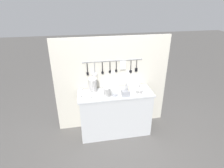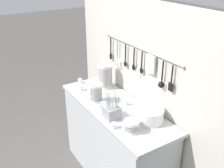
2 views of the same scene
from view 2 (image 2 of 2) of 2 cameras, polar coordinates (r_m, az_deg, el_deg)
counter at (r=2.68m, az=0.67°, el=-12.67°), size 1.34×0.49×0.86m
back_wall at (r=2.57m, az=6.03°, el=-2.20°), size 2.14×0.11×1.80m
bowl_stack_wide_centre at (r=2.08m, az=4.28°, el=-9.12°), size 0.12×0.12×0.10m
bowl_stack_nested_right at (r=2.73m, az=-1.49°, el=1.75°), size 0.15×0.15×0.26m
bowl_stack_short_front at (r=2.48m, az=-3.47°, el=-1.93°), size 0.12×0.12×0.18m
plate_stack at (r=2.22m, az=8.03°, el=-6.61°), size 0.25×0.25×0.12m
steel_mixing_bowl at (r=2.42m, az=-1.57°, el=-4.64°), size 0.10×0.10×0.03m
cutlery_caddy at (r=2.24m, az=-0.05°, el=-6.13°), size 0.13×0.13×0.26m
cup_back_left at (r=2.96m, az=-2.76°, el=1.44°), size 0.04×0.04×0.05m
cup_beside_plates at (r=2.73m, az=-6.74°, el=-0.90°), size 0.04×0.04×0.05m
cup_back_right at (r=2.13m, az=0.34°, el=-9.03°), size 0.04×0.04×0.05m
cup_centre at (r=2.45m, az=3.08°, el=-4.05°), size 0.04×0.04×0.05m
cup_front_left at (r=2.89m, az=-6.98°, el=0.67°), size 0.04×0.04×0.05m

